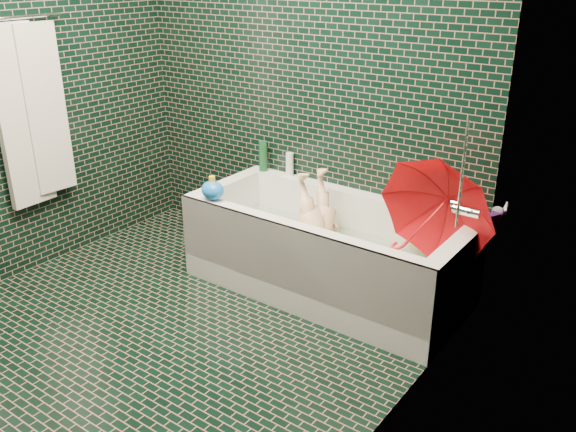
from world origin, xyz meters
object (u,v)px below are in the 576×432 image
Objects in this scene: bathtub at (325,259)px; rubber_duck at (445,205)px; bath_toy at (213,190)px; umbrella at (427,221)px; child at (320,239)px.

rubber_duck is (0.58, 0.36, 0.38)m from bathtub.
bath_toy is at bearing -154.59° from rubber_duck.
bathtub is 14.46× the size of rubber_duck.
bath_toy is at bearing -158.79° from umbrella.
bathtub is 0.13m from child.
bathtub is at bearing 74.88° from child.
umbrella is at bearing -85.82° from rubber_duck.
bathtub is at bearing 5.03° from bath_toy.
umbrella is at bearing 105.21° from child.
bath_toy is at bearing -40.36° from child.
bathtub is 0.75m from umbrella.
child is 7.27× the size of rubber_duck.
child is 0.78m from rubber_duck.
umbrella reaches higher than rubber_duck.
rubber_duck is (-0.04, 0.35, -0.03)m from umbrella.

